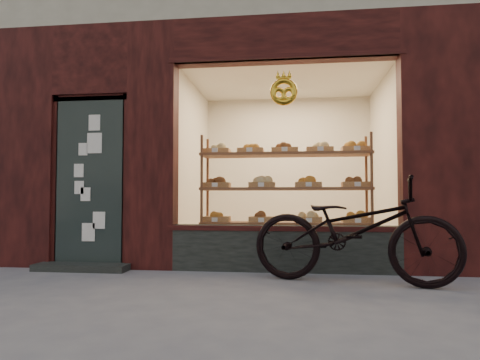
# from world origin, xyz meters

# --- Properties ---
(ground) EXTENTS (90.00, 90.00, 0.00)m
(ground) POSITION_xyz_m (0.00, 0.00, 0.00)
(ground) COLOR slate
(display_shelf) EXTENTS (2.20, 0.45, 1.70)m
(display_shelf) POSITION_xyz_m (0.45, 2.55, 0.88)
(display_shelf) COLOR brown
(display_shelf) RESTS_ON ground
(bicycle) EXTENTS (2.20, 1.17, 1.10)m
(bicycle) POSITION_xyz_m (1.17, 1.48, 0.55)
(bicycle) COLOR black
(bicycle) RESTS_ON ground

